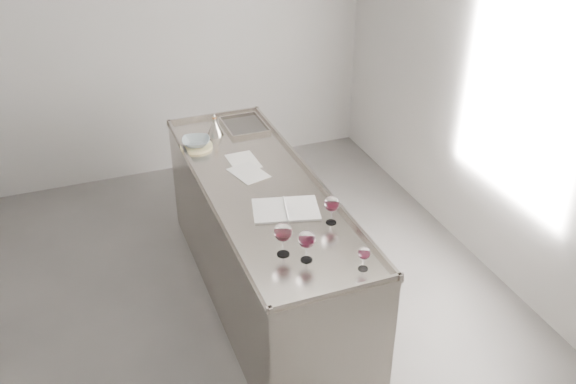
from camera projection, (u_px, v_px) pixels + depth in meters
name	position (u px, v px, depth m)	size (l,w,h in m)	color
room_shell	(193.00, 156.00, 3.62)	(4.54, 5.04, 2.84)	#54514F
counter	(263.00, 243.00, 4.49)	(0.77, 2.42, 0.97)	#9C948C
wine_glass_left	(283.00, 233.00, 3.51)	(0.10, 0.10, 0.20)	white
wine_glass_middle	(307.00, 240.00, 3.47)	(0.10, 0.10, 0.19)	white
wine_glass_right	(332.00, 204.00, 3.80)	(0.09, 0.09, 0.18)	white
wine_glass_small	(364.00, 254.00, 3.42)	(0.07, 0.07, 0.14)	white
notebook	(286.00, 209.00, 3.98)	(0.46, 0.38, 0.02)	white
loose_paper_top	(243.00, 161.00, 4.54)	(0.19, 0.28, 0.00)	silver
loose_paper_under	(249.00, 173.00, 4.39)	(0.19, 0.28, 0.00)	silver
trivet	(196.00, 146.00, 4.72)	(0.24, 0.24, 0.02)	#CCBF84
ceramic_bowl	(196.00, 142.00, 4.71)	(0.21, 0.21, 0.05)	#88999F
wine_funnel	(215.00, 128.00, 4.88)	(0.13, 0.13, 0.19)	#A7A095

